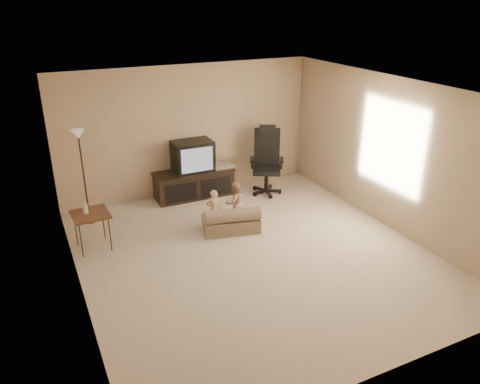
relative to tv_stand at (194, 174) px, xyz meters
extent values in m
plane|color=beige|center=(0.02, -2.49, -0.47)|extent=(5.50, 5.50, 0.00)
plane|color=silver|center=(0.02, -2.49, 2.03)|extent=(5.50, 5.50, 0.00)
plane|color=tan|center=(0.02, 0.26, 0.78)|extent=(5.00, 0.00, 5.00)
plane|color=tan|center=(0.02, -5.24, 0.78)|extent=(5.00, 0.00, 5.00)
plane|color=tan|center=(-2.48, -2.49, 0.78)|extent=(0.00, 5.50, 5.50)
plane|color=tan|center=(2.52, -2.49, 0.78)|extent=(0.00, 5.50, 5.50)
cube|color=black|center=(-0.01, 0.00, -0.23)|extent=(1.50, 0.55, 0.48)
cube|color=black|center=(-0.01, 0.00, 0.05)|extent=(1.54, 0.60, 0.04)
cube|color=black|center=(-0.36, -0.27, -0.22)|extent=(0.62, 0.03, 0.36)
cube|color=black|center=(0.34, -0.28, -0.22)|extent=(0.62, 0.03, 0.36)
cube|color=black|center=(-0.01, 0.02, 0.36)|extent=(0.75, 0.54, 0.59)
cube|color=white|center=(-0.01, -0.25, 0.36)|extent=(0.61, 0.02, 0.46)
cube|color=silver|center=(0.58, -0.06, 0.10)|extent=(0.43, 0.30, 0.06)
cylinder|color=black|center=(1.33, -0.49, -0.20)|extent=(0.07, 0.07, 0.42)
cube|color=black|center=(1.33, -0.49, 0.04)|extent=(0.71, 0.71, 0.09)
cube|color=black|center=(1.45, -0.26, 0.43)|extent=(0.53, 0.41, 0.74)
cube|color=black|center=(1.45, -0.26, 0.78)|extent=(0.33, 0.24, 0.17)
cube|color=black|center=(1.08, -0.35, 0.24)|extent=(0.21, 0.29, 0.04)
cube|color=black|center=(1.58, -0.62, 0.24)|extent=(0.21, 0.29, 0.04)
cube|color=brown|center=(-2.13, -1.24, 0.11)|extent=(0.56, 0.56, 0.03)
cylinder|color=#302215|center=(-2.33, -1.46, -0.18)|extent=(0.02, 0.02, 0.59)
cylinder|color=#302215|center=(-1.91, -1.44, -0.18)|extent=(0.02, 0.02, 0.59)
cylinder|color=#302215|center=(-2.35, -1.03, -0.18)|extent=(0.02, 0.02, 0.59)
cylinder|color=#302215|center=(-1.92, -1.01, -0.18)|extent=(0.02, 0.02, 0.59)
cylinder|color=beige|center=(-2.19, -1.20, 0.21)|extent=(0.08, 0.08, 0.15)
cone|color=beige|center=(-2.19, -1.20, 0.31)|extent=(0.06, 0.06, 0.05)
cylinder|color=#302215|center=(-2.04, -0.23, -0.45)|extent=(0.25, 0.25, 0.03)
cylinder|color=#302215|center=(-2.04, -0.23, 0.32)|extent=(0.03, 0.03, 1.55)
cone|color=beige|center=(-2.04, -0.23, 1.10)|extent=(0.22, 0.22, 0.15)
cube|color=gray|center=(0.05, -1.61, -0.34)|extent=(1.02, 0.71, 0.24)
cylinder|color=gray|center=(0.01, -1.77, -0.12)|extent=(0.94, 0.43, 0.22)
imported|color=#DFAF8B|center=(-0.20, -1.47, -0.11)|extent=(0.31, 0.27, 0.72)
imported|color=#DFAF8B|center=(0.23, -1.39, -0.09)|extent=(0.37, 0.22, 0.75)
camera|label=1|loc=(-2.85, -7.99, 3.20)|focal=35.00mm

